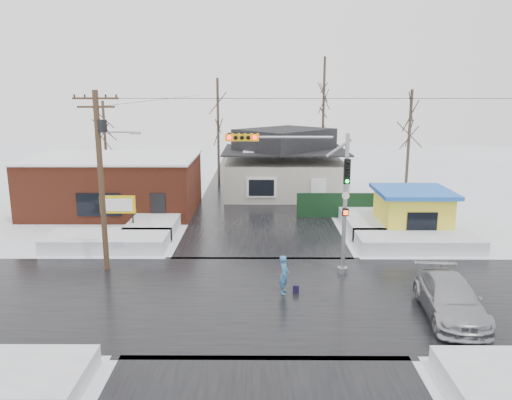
{
  "coord_description": "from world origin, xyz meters",
  "views": [
    {
      "loc": [
        -0.2,
        -20.67,
        9.07
      ],
      "look_at": [
        -0.36,
        6.37,
        3.0
      ],
      "focal_mm": 35.0,
      "sensor_mm": 36.0,
      "label": 1
    }
  ],
  "objects_px": {
    "kiosk": "(412,211)",
    "pedestrian": "(284,275)",
    "utility_pole": "(102,171)",
    "marquee_sign": "(118,206)",
    "traffic_signal": "(313,184)",
    "car": "(450,299)"
  },
  "relations": [
    {
      "from": "utility_pole",
      "to": "pedestrian",
      "type": "bearing_deg",
      "value": -19.12
    },
    {
      "from": "pedestrian",
      "to": "kiosk",
      "type": "bearing_deg",
      "value": -29.88
    },
    {
      "from": "marquee_sign",
      "to": "car",
      "type": "distance_m",
      "value": 20.09
    },
    {
      "from": "kiosk",
      "to": "pedestrian",
      "type": "bearing_deg",
      "value": -131.83
    },
    {
      "from": "marquee_sign",
      "to": "pedestrian",
      "type": "bearing_deg",
      "value": -42.38
    },
    {
      "from": "utility_pole",
      "to": "marquee_sign",
      "type": "bearing_deg",
      "value": 100.13
    },
    {
      "from": "kiosk",
      "to": "pedestrian",
      "type": "xyz_separation_m",
      "value": [
        -8.56,
        -9.57,
        -0.58
      ]
    },
    {
      "from": "traffic_signal",
      "to": "car",
      "type": "distance_m",
      "value": 7.97
    },
    {
      "from": "kiosk",
      "to": "pedestrian",
      "type": "distance_m",
      "value": 12.85
    },
    {
      "from": "traffic_signal",
      "to": "pedestrian",
      "type": "relative_size",
      "value": 3.95
    },
    {
      "from": "car",
      "to": "utility_pole",
      "type": "bearing_deg",
      "value": 165.75
    },
    {
      "from": "pedestrian",
      "to": "car",
      "type": "distance_m",
      "value": 6.99
    },
    {
      "from": "traffic_signal",
      "to": "car",
      "type": "bearing_deg",
      "value": -43.33
    },
    {
      "from": "pedestrian",
      "to": "marquee_sign",
      "type": "bearing_deg",
      "value": 59.57
    },
    {
      "from": "kiosk",
      "to": "car",
      "type": "relative_size",
      "value": 0.88
    },
    {
      "from": "traffic_signal",
      "to": "utility_pole",
      "type": "height_order",
      "value": "utility_pole"
    },
    {
      "from": "kiosk",
      "to": "car",
      "type": "height_order",
      "value": "kiosk"
    },
    {
      "from": "car",
      "to": "pedestrian",
      "type": "bearing_deg",
      "value": 165.8
    },
    {
      "from": "marquee_sign",
      "to": "kiosk",
      "type": "distance_m",
      "value": 18.51
    },
    {
      "from": "utility_pole",
      "to": "car",
      "type": "relative_size",
      "value": 1.71
    },
    {
      "from": "utility_pole",
      "to": "pedestrian",
      "type": "relative_size",
      "value": 5.08
    },
    {
      "from": "marquee_sign",
      "to": "kiosk",
      "type": "relative_size",
      "value": 0.55
    }
  ]
}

